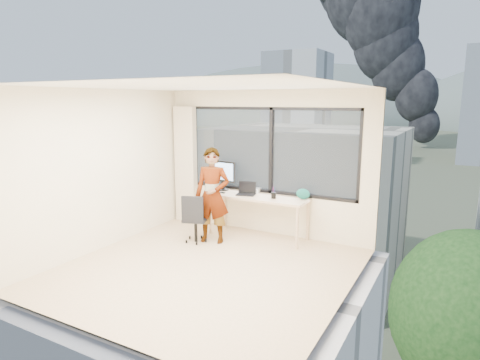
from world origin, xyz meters
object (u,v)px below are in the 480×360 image
Objects in this scene: handbag at (303,194)px; game_console at (252,190)px; monitor at (223,175)px; desk at (258,216)px; person at (212,196)px; chair at (196,218)px; laptop at (246,189)px.

game_console is at bearing -173.25° from handbag.
desk is at bearing -3.39° from monitor.
handbag reaches higher than game_console.
game_console is at bearing 136.07° from desk.
person reaches higher than handbag.
monitor is at bearing 69.56° from chair.
monitor is (-0.80, 0.12, 0.66)m from desk.
person is at bearing -139.55° from handbag.
desk is at bearing 31.35° from person.
person reaches higher than chair.
game_console reaches higher than desk.
desk is 0.95m from person.
monitor is 0.63m from game_console.
person is 0.90m from game_console.
monitor is (-0.24, 0.74, 0.21)m from person.
chair is 1.54× the size of monitor.
chair is 1.89m from handbag.
person is 0.80m from monitor.
handbag is at bearing -11.84° from game_console.
desk is at bearing -4.26° from laptop.
person is at bearing 11.54° from chair.
monitor is 1.65× the size of laptop.
monitor is (0.02, 0.89, 0.60)m from chair.
laptop is at bearing 43.34° from person.
person is 2.92× the size of monitor.
laptop is (0.59, 0.73, 0.42)m from chair.
chair is 2.97× the size of game_console.
laptop is at bearing -95.50° from game_console.
monitor reaches higher than chair.
laptop is (0.58, -0.16, -0.18)m from monitor.
desk is at bearing -158.09° from handbag.
game_console is (0.57, 0.10, -0.25)m from monitor.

